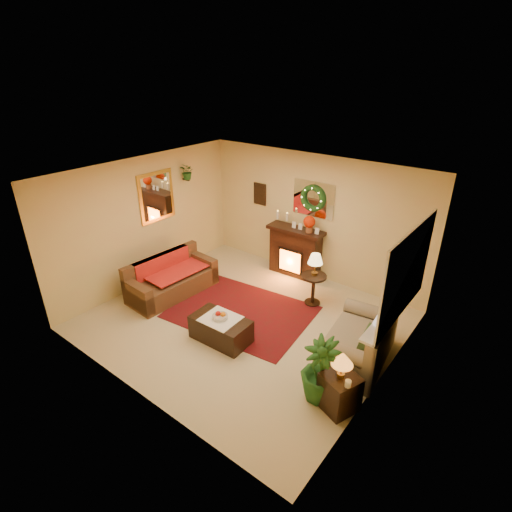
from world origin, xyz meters
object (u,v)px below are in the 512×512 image
Objects in this scene: loveseat at (359,336)px; coffee_table at (221,329)px; sofa at (172,274)px; fireplace at (295,251)px; side_table_round at (313,289)px; end_table_square at (339,392)px.

loveseat reaches higher than coffee_table.
fireplace reaches higher than sofa.
side_table_round is 2.56m from end_table_square.
end_table_square reaches higher than coffee_table.
side_table_round is 1.15× the size of end_table_square.
end_table_square is (1.59, -2.02, -0.05)m from side_table_round.
end_table_square is (3.97, -0.64, -0.16)m from sofa.
side_table_round is at bearing 128.19° from end_table_square.
end_table_square is at bearing -50.88° from fireplace.
side_table_round is at bearing 69.45° from coffee_table.
coffee_table is at bearing -161.71° from loveseat.
fireplace reaches higher than end_table_square.
loveseat is 1.50× the size of coffee_table.
coffee_table is at bearing -86.35° from fireplace.
loveseat is 1.65m from side_table_round.
sofa is 1.81× the size of coffee_table.
side_table_round reaches higher than end_table_square.
fireplace is at bearing 94.13° from coffee_table.
coffee_table is (-1.98, -0.95, -0.21)m from loveseat.
loveseat reaches higher than end_table_square.
end_table_square is 0.54× the size of coffee_table.
sofa is at bearing -149.96° from side_table_round.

